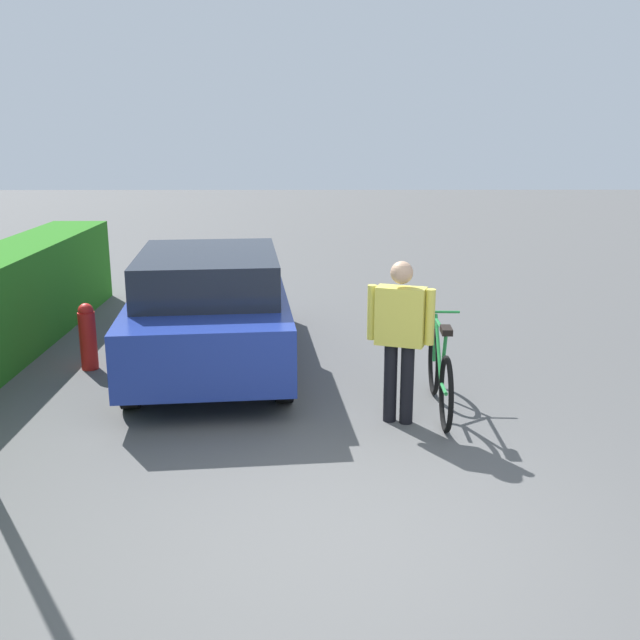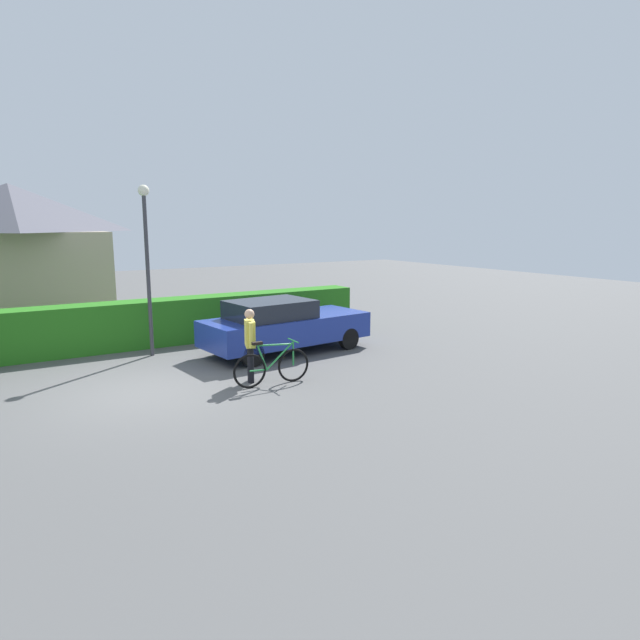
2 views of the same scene
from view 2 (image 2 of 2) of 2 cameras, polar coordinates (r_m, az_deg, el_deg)
name	(u,v)px [view 2 (image 2 of 2)]	position (r m, az deg, el deg)	size (l,w,h in m)	color
ground_plane	(146,391)	(11.92, -17.76, -7.06)	(60.00, 60.00, 0.00)	#4E4E4E
hedge_row	(104,327)	(15.82, -21.65, -0.72)	(15.53, 0.90, 1.29)	#256C19
house_distant	(14,254)	(20.82, -29.32, 6.00)	(5.45, 5.96, 4.69)	tan
parked_car_near	(283,325)	(14.55, -3.89, -0.53)	(4.64, 2.20, 1.44)	navy
bicycle	(272,366)	(11.71, -5.03, -4.86)	(1.75, 0.50, 0.98)	black
person_rider	(250,340)	(11.86, -7.31, -2.08)	(0.34, 0.62, 1.61)	black
street_lamp	(147,248)	(14.61, -17.65, 7.22)	(0.28, 0.28, 4.36)	#38383D
fire_hydrant	(252,329)	(15.78, -7.11, -0.96)	(0.20, 0.20, 0.81)	red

